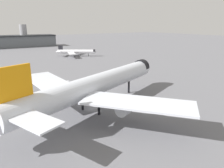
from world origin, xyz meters
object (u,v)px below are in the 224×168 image
object	(u,v)px
baggage_cart_trailing	(50,79)
traffic_cone_wingtip	(104,78)
airliner_far_taxiway	(76,52)
airliner_near_gate	(95,85)

from	to	relation	value
baggage_cart_trailing	traffic_cone_wingtip	distance (m)	25.99
traffic_cone_wingtip	airliner_far_taxiway	bearing A→B (deg)	75.66
airliner_far_taxiway	baggage_cart_trailing	size ratio (longest dim) A/B	10.84
baggage_cart_trailing	airliner_near_gate	bearing A→B (deg)	-121.59
baggage_cart_trailing	traffic_cone_wingtip	xyz separation A→B (m)	(24.26, -9.28, -0.69)
baggage_cart_trailing	traffic_cone_wingtip	size ratio (longest dim) A/B	4.95
airliner_near_gate	baggage_cart_trailing	size ratio (longest dim) A/B	23.41
airliner_far_taxiway	traffic_cone_wingtip	size ratio (longest dim) A/B	53.64
airliner_far_taxiway	baggage_cart_trailing	bearing A→B (deg)	-89.80
airliner_near_gate	baggage_cart_trailing	distance (m)	41.86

